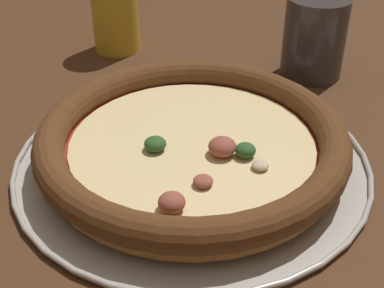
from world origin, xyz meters
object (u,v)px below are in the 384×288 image
(pizza, at_px, (192,141))
(beverage_can, at_px, (115,8))
(pizza_tray, at_px, (192,160))
(drinking_cup, at_px, (314,37))

(pizza, bearing_deg, beverage_can, -149.79)
(pizza_tray, relative_size, pizza, 1.15)
(pizza, bearing_deg, drinking_cup, 151.70)
(pizza, relative_size, beverage_can, 2.52)
(drinking_cup, distance_m, beverage_can, 0.28)
(drinking_cup, relative_size, beverage_can, 0.85)
(pizza_tray, distance_m, drinking_cup, 0.26)
(pizza_tray, bearing_deg, drinking_cup, 151.63)
(pizza_tray, distance_m, beverage_can, 0.31)
(pizza_tray, relative_size, beverage_can, 2.91)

